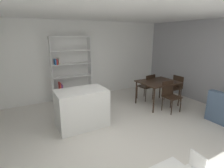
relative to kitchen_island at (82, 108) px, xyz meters
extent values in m
plane|color=beige|center=(0.43, -0.95, -0.46)|extent=(10.06, 10.06, 0.00)
cube|color=white|center=(0.43, -0.95, 2.22)|extent=(7.31, 6.19, 0.06)
cube|color=white|center=(0.43, 2.11, 0.87)|extent=(7.31, 0.06, 2.65)
cube|color=#9E9EA3|center=(4.06, -0.95, 0.87)|extent=(0.06, 6.19, 2.65)
cube|color=silver|center=(0.00, 0.00, 0.00)|extent=(1.19, 0.74, 0.92)
cube|color=white|center=(-0.32, 1.79, 0.61)|extent=(0.02, 0.30, 2.14)
cube|color=white|center=(0.96, 1.79, 0.61)|extent=(0.02, 0.30, 2.14)
cube|color=white|center=(0.32, 1.79, 1.66)|extent=(1.30, 0.30, 0.02)
cube|color=white|center=(0.32, 1.79, -0.45)|extent=(1.30, 0.30, 0.02)
cube|color=white|center=(0.32, 1.79, -0.02)|extent=(1.25, 0.30, 0.02)
cube|color=white|center=(0.32, 1.79, 0.40)|extent=(1.25, 0.30, 0.02)
cube|color=white|center=(0.32, 1.79, 0.82)|extent=(1.25, 0.30, 0.02)
cube|color=white|center=(0.32, 1.79, 1.23)|extent=(1.25, 0.30, 0.02)
cube|color=#2D6BAD|center=(-0.17, 1.79, -0.33)|extent=(0.04, 0.24, 0.23)
cube|color=#2D6BAD|center=(-0.11, 1.79, -0.36)|extent=(0.05, 0.24, 0.17)
cube|color=#8E4793|center=(-0.04, 1.79, -0.33)|extent=(0.03, 0.24, 0.22)
cube|color=red|center=(-0.11, 1.79, 0.12)|extent=(0.04, 0.24, 0.25)
cube|color=#8E4793|center=(-0.05, 1.79, 0.08)|extent=(0.05, 0.24, 0.17)
cube|color=#2D6BAD|center=(-0.19, 1.79, 0.91)|extent=(0.04, 0.24, 0.17)
cube|color=red|center=(-0.14, 1.79, 0.91)|extent=(0.04, 0.24, 0.17)
cube|color=silver|center=(-0.07, 1.79, 0.93)|extent=(0.04, 0.24, 0.21)
cube|color=white|center=(0.83, -2.54, -0.04)|extent=(0.04, 0.26, 0.26)
cube|color=black|center=(2.57, 0.12, 0.30)|extent=(1.16, 0.95, 0.03)
cylinder|color=black|center=(2.05, -0.29, -0.09)|extent=(0.04, 0.04, 0.75)
cylinder|color=black|center=(3.09, -0.29, -0.09)|extent=(0.04, 0.04, 0.75)
cylinder|color=black|center=(2.05, 0.54, -0.09)|extent=(0.04, 0.04, 0.75)
cylinder|color=black|center=(3.09, 0.54, -0.09)|extent=(0.04, 0.04, 0.75)
cube|color=black|center=(2.57, 0.72, 0.00)|extent=(0.48, 0.51, 0.03)
cube|color=black|center=(2.60, 0.51, 0.23)|extent=(0.42, 0.08, 0.43)
cylinder|color=black|center=(2.72, 0.94, -0.24)|extent=(0.03, 0.03, 0.45)
cylinder|color=black|center=(2.36, 0.89, -0.24)|extent=(0.03, 0.03, 0.45)
cylinder|color=black|center=(2.77, 0.55, -0.24)|extent=(0.03, 0.03, 0.45)
cylinder|color=black|center=(2.41, 0.50, -0.24)|extent=(0.03, 0.03, 0.45)
cube|color=black|center=(2.57, -0.47, -0.01)|extent=(0.43, 0.42, 0.03)
cube|color=black|center=(2.56, -0.28, 0.21)|extent=(0.43, 0.04, 0.42)
cylinder|color=black|center=(2.39, -0.66, -0.24)|extent=(0.03, 0.03, 0.44)
cylinder|color=black|center=(2.75, -0.65, -0.24)|extent=(0.03, 0.03, 0.44)
cylinder|color=black|center=(2.38, -0.30, -0.24)|extent=(0.03, 0.03, 0.44)
cylinder|color=black|center=(2.75, -0.29, -0.24)|extent=(0.03, 0.03, 0.44)
cube|color=black|center=(3.27, 0.12, 0.00)|extent=(0.45, 0.42, 0.03)
cube|color=black|center=(3.48, 0.12, 0.20)|extent=(0.03, 0.42, 0.38)
cylinder|color=black|center=(3.08, 0.30, -0.24)|extent=(0.03, 0.03, 0.44)
cylinder|color=black|center=(3.08, -0.05, -0.24)|extent=(0.03, 0.03, 0.44)
cylinder|color=black|center=(3.47, 0.30, -0.24)|extent=(0.03, 0.03, 0.44)
cylinder|color=black|center=(3.46, -0.06, -0.24)|extent=(0.03, 0.03, 0.44)
cube|color=#475B75|center=(3.51, -1.32, 0.04)|extent=(0.73, 0.14, 0.20)
camera|label=1|loc=(-1.27, -3.79, 1.71)|focal=27.99mm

